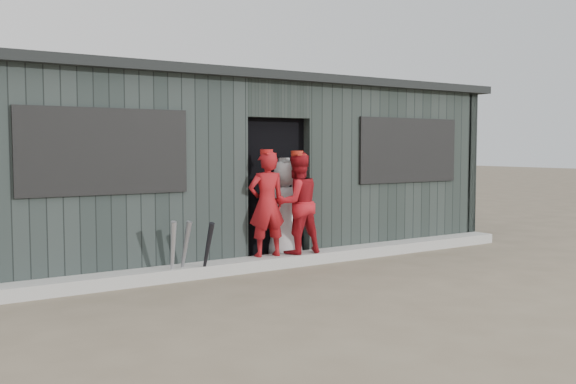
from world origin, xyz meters
TOP-DOWN VIEW (x-y plane):
  - ground at (0.00, 0.00)m, footprint 80.00×80.00m
  - curb at (0.00, 1.82)m, footprint 8.00×0.36m
  - bat_left at (-1.72, 1.67)m, footprint 0.14×0.29m
  - bat_mid at (-1.55, 1.71)m, footprint 0.11×0.28m
  - bat_right at (-1.31, 1.59)m, footprint 0.07×0.33m
  - player_red_left at (-0.30, 1.87)m, footprint 0.55×0.40m
  - player_red_right at (0.18, 1.84)m, footprint 0.70×0.56m
  - player_grey_back at (0.16, 2.15)m, footprint 0.73×0.51m
  - dugout at (-0.00, 3.50)m, footprint 8.30×3.30m

SIDE VIEW (x-z plane):
  - ground at x=0.00m, z-range 0.00..0.00m
  - curb at x=0.00m, z-range 0.00..0.15m
  - bat_right at x=-1.31m, z-range 0.00..0.71m
  - bat_mid at x=-1.55m, z-range 0.00..0.73m
  - bat_left at x=-1.72m, z-range 0.00..0.75m
  - player_grey_back at x=0.16m, z-range 0.00..1.43m
  - player_red_right at x=0.18m, z-range 0.15..1.53m
  - player_red_left at x=-0.30m, z-range 0.15..1.55m
  - dugout at x=0.00m, z-range -0.02..2.60m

